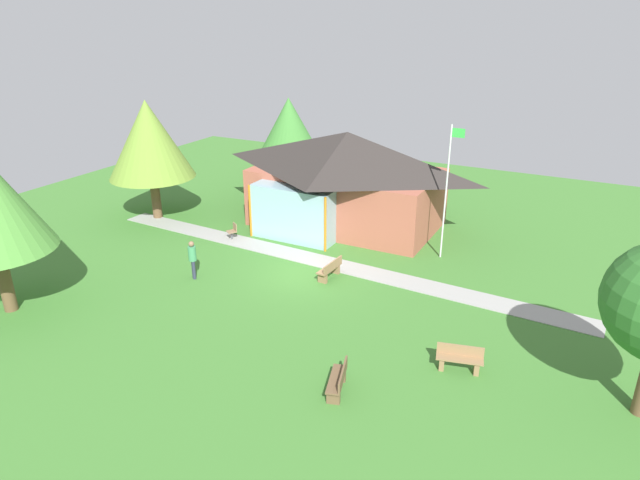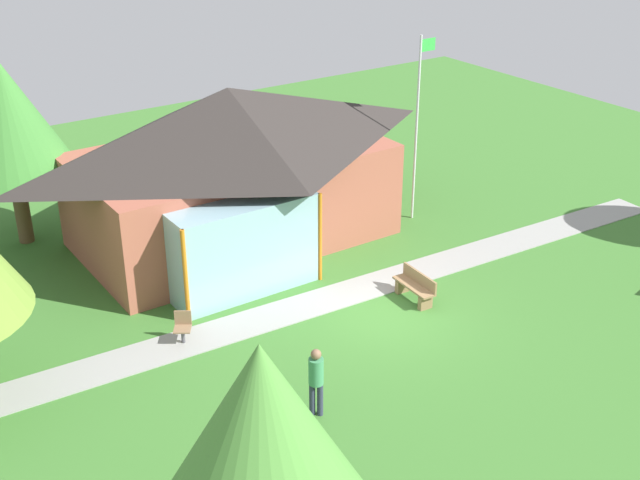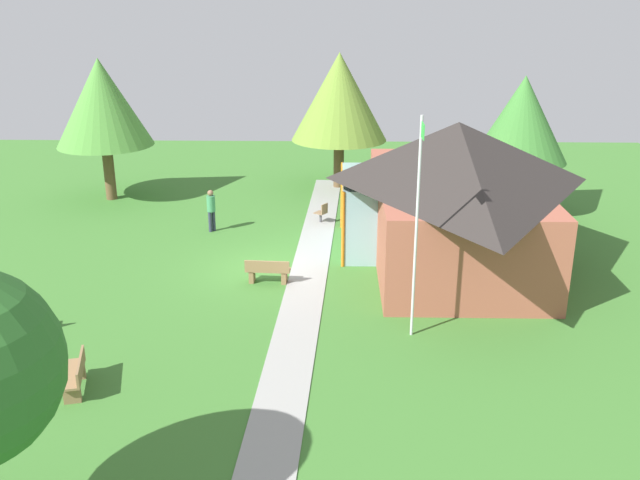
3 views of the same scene
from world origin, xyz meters
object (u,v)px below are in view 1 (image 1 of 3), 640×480
object	(u,v)px
pavilion	(345,178)
tree_west_hedge	(149,140)
bench_rear_near_path	(330,270)
tree_behind_pavilion_left	(289,128)
bench_lawn_far_right	(460,359)
bench_front_right	(338,381)
patio_chair_west	(233,232)
visitor_strolling_lawn	(192,257)
flagpole	(447,187)

from	to	relation	value
pavilion	tree_west_hedge	bearing A→B (deg)	-158.36
bench_rear_near_path	tree_behind_pavilion_left	bearing A→B (deg)	41.92
pavilion	bench_lawn_far_right	distance (m)	14.00
bench_front_right	patio_chair_west	xyz separation A→B (m)	(-10.18, 8.66, 0.01)
bench_front_right	patio_chair_west	size ratio (longest dim) A/B	1.82
bench_lawn_far_right	tree_behind_pavilion_left	xyz separation A→B (m)	(-14.71, 14.22, 3.75)
patio_chair_west	visitor_strolling_lawn	xyz separation A→B (m)	(1.15, -4.47, 0.61)
flagpole	bench_front_right	distance (m)	11.82
bench_front_right	visitor_strolling_lawn	world-z (taller)	visitor_strolling_lawn
bench_rear_near_path	visitor_strolling_lawn	xyz separation A→B (m)	(-5.27, -2.77, 0.62)
bench_front_right	patio_chair_west	distance (m)	13.37
visitor_strolling_lawn	tree_west_hedge	world-z (taller)	tree_west_hedge
pavilion	bench_rear_near_path	bearing A→B (deg)	-69.80
visitor_strolling_lawn	tree_west_hedge	bearing A→B (deg)	-175.21
bench_rear_near_path	tree_behind_pavilion_left	world-z (taller)	tree_behind_pavilion_left
bench_front_right	tree_west_hedge	size ratio (longest dim) A/B	0.24
visitor_strolling_lawn	bench_front_right	bearing A→B (deg)	16.99
flagpole	visitor_strolling_lawn	size ratio (longest dim) A/B	3.62
visitor_strolling_lawn	tree_west_hedge	distance (m)	9.27
bench_rear_near_path	bench_lawn_far_right	bearing A→B (deg)	-117.53
flagpole	patio_chair_west	bearing A→B (deg)	-164.70
flagpole	bench_rear_near_path	size ratio (longest dim) A/B	4.13
pavilion	bench_front_right	bearing A→B (deg)	-65.36
pavilion	visitor_strolling_lawn	bearing A→B (deg)	-107.97
tree_west_hedge	pavilion	bearing A→B (deg)	21.64
flagpole	tree_behind_pavilion_left	bearing A→B (deg)	154.03
patio_chair_west	visitor_strolling_lawn	world-z (taller)	visitor_strolling_lawn
flagpole	bench_lawn_far_right	distance (m)	9.59
bench_rear_near_path	bench_front_right	world-z (taller)	same
pavilion	bench_rear_near_path	distance (m)	7.09
bench_front_right	patio_chair_west	world-z (taller)	patio_chair_west
flagpole	visitor_strolling_lawn	world-z (taller)	flagpole
flagpole	bench_rear_near_path	distance (m)	6.53
pavilion	tree_west_hedge	xyz separation A→B (m)	(-9.82, -3.89, 1.82)
bench_lawn_far_right	bench_front_right	size ratio (longest dim) A/B	1.00
bench_lawn_far_right	bench_rear_near_path	xyz separation A→B (m)	(-6.76, 4.10, 0.00)
bench_rear_near_path	bench_front_right	distance (m)	7.91
flagpole	bench_front_right	bearing A→B (deg)	-89.53
visitor_strolling_lawn	tree_behind_pavilion_left	world-z (taller)	tree_behind_pavilion_left
tree_west_hedge	flagpole	bearing A→B (deg)	7.33
pavilion	tree_west_hedge	size ratio (longest dim) A/B	1.61
bench_rear_near_path	tree_behind_pavilion_left	distance (m)	13.41
bench_rear_near_path	patio_chair_west	xyz separation A→B (m)	(-6.42, 1.70, 0.01)
pavilion	bench_front_right	xyz separation A→B (m)	(6.09, -13.27, -2.23)
bench_front_right	flagpole	bearing A→B (deg)	-15.89
bench_rear_near_path	tree_west_hedge	bearing A→B (deg)	82.46
flagpole	tree_west_hedge	size ratio (longest dim) A/B	0.96
patio_chair_west	tree_west_hedge	world-z (taller)	tree_west_hedge
pavilion	bench_rear_near_path	xyz separation A→B (m)	(2.32, -6.31, -2.23)
bench_lawn_far_right	visitor_strolling_lawn	world-z (taller)	visitor_strolling_lawn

